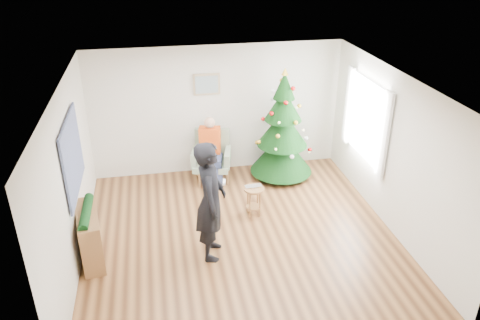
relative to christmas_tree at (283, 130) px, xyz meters
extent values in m
plane|color=brown|center=(-1.21, -1.94, -1.01)|extent=(5.00, 5.00, 0.00)
plane|color=white|center=(-1.21, -1.94, 1.59)|extent=(5.00, 5.00, 0.00)
plane|color=silver|center=(-1.21, 0.56, 0.29)|extent=(5.00, 0.00, 5.00)
plane|color=silver|center=(-1.21, -4.44, 0.29)|extent=(5.00, 0.00, 5.00)
plane|color=silver|center=(-3.71, -1.94, 0.29)|extent=(0.00, 5.00, 5.00)
plane|color=silver|center=(1.29, -1.94, 0.29)|extent=(0.00, 5.00, 5.00)
cube|color=white|center=(1.26, -0.94, 0.49)|extent=(0.04, 1.30, 1.40)
cube|color=white|center=(1.23, -1.69, 0.49)|extent=(0.05, 0.25, 1.50)
cube|color=white|center=(1.23, -0.19, 0.49)|extent=(0.05, 0.25, 1.50)
cylinder|color=#3F2816|center=(0.00, 0.00, -0.87)|extent=(0.10, 0.10, 0.29)
cone|color=black|center=(0.00, 0.00, -0.49)|extent=(1.24, 1.24, 0.81)
cone|color=black|center=(0.00, 0.00, 0.04)|extent=(0.99, 0.99, 0.72)
cone|color=black|center=(0.00, 0.00, 0.52)|extent=(0.73, 0.73, 0.62)
cone|color=black|center=(0.00, 0.00, 0.90)|extent=(0.42, 0.42, 0.52)
cone|color=gold|center=(0.00, 0.00, 1.17)|extent=(0.13, 0.13, 0.13)
cylinder|color=brown|center=(-0.86, -1.32, -0.50)|extent=(0.36, 0.36, 0.04)
cylinder|color=brown|center=(-0.86, -1.32, -0.85)|extent=(0.27, 0.27, 0.02)
imported|color=silver|center=(-0.86, -1.32, -0.46)|extent=(0.30, 0.21, 0.02)
cube|color=gray|center=(-1.41, 0.06, -0.66)|extent=(0.81, 0.78, 0.12)
cube|color=gray|center=(-1.35, 0.35, -0.32)|extent=(0.70, 0.27, 0.60)
cube|color=gray|center=(-1.73, 0.14, -0.50)|extent=(0.22, 0.55, 0.30)
cube|color=gray|center=(-1.10, -0.01, -0.50)|extent=(0.22, 0.55, 0.30)
cube|color=navy|center=(-1.41, -0.02, -0.53)|extent=(0.48, 0.49, 0.14)
cube|color=#CB4713|center=(-1.41, 0.20, -0.20)|extent=(0.45, 0.30, 0.55)
sphere|color=tan|center=(-1.41, 0.18, 0.18)|extent=(0.22, 0.22, 0.22)
imported|color=black|center=(-1.73, -2.29, -0.06)|extent=(0.57, 0.76, 1.89)
cube|color=white|center=(-1.53, -2.32, 0.25)|extent=(0.06, 0.13, 0.04)
cube|color=brown|center=(-3.54, -2.05, -0.61)|extent=(0.45, 1.03, 0.80)
cylinder|color=black|center=(-3.54, -2.05, -0.19)|extent=(0.14, 0.90, 0.14)
cube|color=black|center=(-3.67, -1.64, 0.54)|extent=(0.03, 1.50, 1.15)
cube|color=tan|center=(-1.41, 0.53, 0.84)|extent=(0.52, 0.03, 0.42)
cube|color=gray|center=(-1.41, 0.51, 0.84)|extent=(0.44, 0.02, 0.34)
camera|label=1|loc=(-2.41, -8.16, 3.52)|focal=35.00mm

